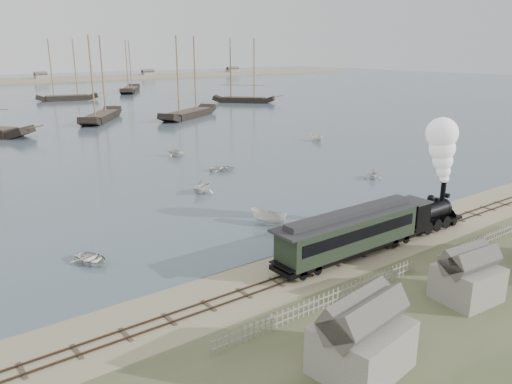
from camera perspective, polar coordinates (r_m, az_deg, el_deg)
ground at (r=43.98m, az=7.88°, el=-6.83°), size 600.00×600.00×0.00m
rail_track at (r=42.69m, az=9.77°, el=-7.59°), size 120.00×1.80×0.16m
picket_fence_west at (r=35.38m, az=8.27°, el=-12.87°), size 19.00×0.10×1.20m
picket_fence_east at (r=49.37m, az=24.64°, el=-5.60°), size 15.00×0.10×1.20m
shed_left at (r=29.76m, az=11.80°, el=-19.23°), size 5.00×4.00×4.10m
shed_mid at (r=38.89m, az=22.77°, el=-11.24°), size 4.00×3.50×3.60m
locomotive at (r=51.03m, az=20.22°, el=1.23°), size 8.36×3.12×10.42m
passenger_coach at (r=42.39m, az=10.66°, el=-4.49°), size 15.16×2.92×3.68m
beached_dinghy at (r=44.53m, az=7.37°, el=-5.96°), size 3.76×4.47×0.79m
rowboat_0 at (r=43.37m, az=-18.30°, el=-7.26°), size 4.16×3.50×0.74m
rowboat_1 at (r=60.84m, az=-6.16°, el=0.70°), size 3.84×4.10×1.74m
rowboat_2 at (r=49.77m, az=1.43°, el=-2.88°), size 4.21×3.09×1.53m
rowboat_3 at (r=71.67m, az=-3.86°, el=2.74°), size 4.06×4.55×0.78m
rowboat_4 at (r=68.92m, az=13.24°, el=2.06°), size 3.48×3.52×1.40m
rowboat_5 at (r=95.50m, az=6.88°, el=6.21°), size 3.57×1.78×1.32m
rowboat_7 at (r=82.04m, az=-9.21°, el=4.66°), size 4.30×4.01×1.84m
schooner_3 at (r=126.74m, az=-17.61°, el=12.29°), size 17.45×21.28×20.00m
schooner_4 at (r=127.83m, az=-7.85°, el=12.90°), size 22.27×16.84×20.00m
schooner_5 at (r=161.79m, az=-1.45°, el=13.70°), size 16.83×17.56×20.00m
schooner_8 at (r=179.64m, az=-21.05°, el=12.91°), size 19.90×8.16×20.00m
schooner_9 at (r=207.29m, az=-14.35°, el=13.77°), size 17.67×24.62×20.00m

